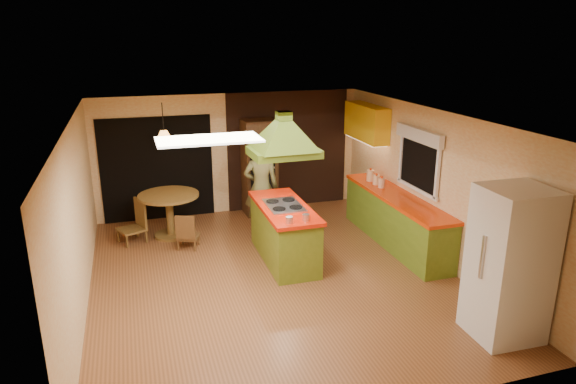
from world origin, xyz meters
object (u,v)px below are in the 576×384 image
object	(u,v)px
wall_oven	(259,167)
dining_table	(169,207)
man	(261,187)
refrigerator	(510,264)
canister_large	(370,175)
kitchen_island	(284,232)

from	to	relation	value
wall_oven	dining_table	bearing A→B (deg)	-159.71
man	refrigerator	distance (m)	4.74
refrigerator	dining_table	bearing A→B (deg)	130.71
wall_oven	canister_large	bearing A→B (deg)	-37.94
refrigerator	canister_large	xyz separation A→B (m)	(0.08, 4.00, 0.06)
kitchen_island	man	size ratio (longest dim) A/B	1.07
kitchen_island	canister_large	world-z (taller)	canister_large
kitchen_island	dining_table	bearing A→B (deg)	137.37
refrigerator	canister_large	world-z (taller)	refrigerator
kitchen_island	dining_table	size ratio (longest dim) A/B	1.73
man	dining_table	xyz separation A→B (m)	(-1.68, 0.31, -0.31)
wall_oven	canister_large	distance (m)	2.31
canister_large	wall_oven	bearing A→B (deg)	143.68
refrigerator	kitchen_island	bearing A→B (deg)	125.39
wall_oven	man	bearing A→B (deg)	-104.21
kitchen_island	refrigerator	size ratio (longest dim) A/B	0.99
refrigerator	wall_oven	size ratio (longest dim) A/B	0.98
refrigerator	dining_table	world-z (taller)	refrigerator
man	kitchen_island	bearing A→B (deg)	102.48
kitchen_island	man	world-z (taller)	man
man	refrigerator	bearing A→B (deg)	125.59
kitchen_island	wall_oven	distance (m)	2.46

